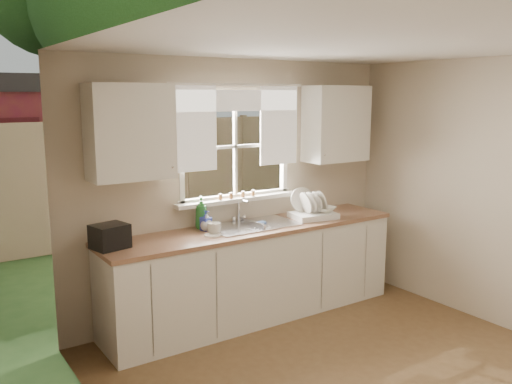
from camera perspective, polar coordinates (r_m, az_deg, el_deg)
room_walls at (r=3.84m, az=14.46°, el=-3.96°), size 3.62×4.02×2.50m
ceiling at (r=3.79m, az=14.57°, el=15.11°), size 3.60×4.00×0.02m
window at (r=5.37m, az=-2.09°, el=3.03°), size 1.38×0.16×1.06m
curtains at (r=5.28m, az=-1.83°, el=7.80°), size 1.50×0.03×0.81m
base_cabinets at (r=5.34m, az=-0.18°, el=-8.59°), size 3.00×0.62×0.87m
countertop at (r=5.21m, az=-0.18°, el=-3.85°), size 3.04×0.65×0.04m
upper_cabinet_left at (r=4.66m, az=-13.12°, el=6.19°), size 0.70×0.33×0.80m
upper_cabinet_right at (r=5.89m, az=8.44°, el=7.12°), size 0.70×0.33×0.80m
wall_outlet at (r=5.92m, az=5.27°, el=-0.30°), size 0.08×0.01×0.12m
sill_jars at (r=5.35m, az=-2.00°, el=-0.31°), size 0.42×0.04×0.06m
backyard at (r=11.53m, az=-17.32°, el=16.27°), size 20.00×10.00×6.13m
sink at (r=5.25m, az=-0.38°, el=-4.33°), size 0.88×0.52×0.40m
dish_rack at (r=5.57m, az=5.96°, el=-2.01°), size 0.49×0.40×0.31m
bowl at (r=5.61m, az=7.26°, el=-1.82°), size 0.27×0.27×0.05m
soap_bottle_a at (r=5.11m, az=-5.77°, el=-2.16°), size 0.16×0.16×0.31m
soap_bottle_b at (r=5.05m, az=-5.30°, el=-3.01°), size 0.11×0.11×0.19m
soap_bottle_c at (r=5.04m, az=-5.20°, el=-3.25°), size 0.14×0.14×0.15m
saucer at (r=4.88m, az=-4.54°, el=-4.52°), size 0.16×0.16×0.01m
cup at (r=4.93m, az=-4.43°, el=-3.84°), size 0.17×0.17×0.10m
black_appliance at (r=4.62m, az=-15.14°, el=-4.53°), size 0.32×0.29×0.20m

